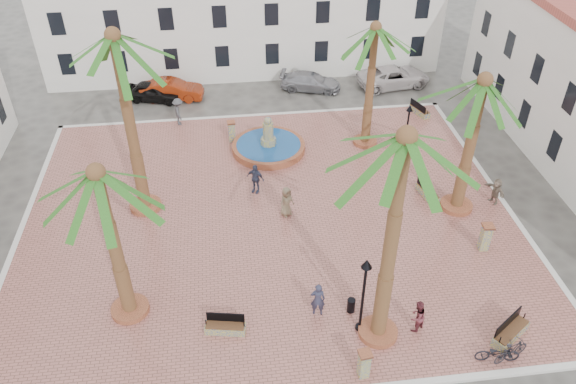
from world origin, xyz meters
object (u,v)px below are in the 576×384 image
at_px(palm_s, 403,162).
at_px(lamppost_s, 365,283).
at_px(car_red, 172,90).
at_px(car_black, 154,92).
at_px(fountain, 269,146).
at_px(bollard_e, 485,237).
at_px(bench_s, 225,327).
at_px(car_white, 394,77).
at_px(bench_se, 510,332).
at_px(bollard_n, 232,131).
at_px(bench_e, 427,192).
at_px(pedestrian_fountain_b, 255,178).
at_px(bicycle_a, 498,353).
at_px(pedestrian_east, 496,191).
at_px(bollard_se, 364,364).
at_px(palm_nw, 117,56).
at_px(bench_ne, 419,111).
at_px(cyclist_b, 417,316).
at_px(car_silver, 311,82).
at_px(cyclist_a, 318,299).
at_px(palm_ne, 375,41).
at_px(bicycle_b, 511,351).
at_px(pedestrian_fountain_a, 286,202).
at_px(lamppost_e, 408,123).
at_px(palm_e, 481,97).
at_px(pedestrian_north, 179,112).
at_px(litter_bin, 351,305).
at_px(palm_sw, 101,192).

relative_size(palm_s, lamppost_s, 2.50).
bearing_deg(car_red, car_black, 99.91).
height_order(fountain, bollard_e, fountain).
relative_size(bench_s, car_white, 0.33).
relative_size(bench_se, bollard_n, 1.40).
xyz_separation_m(fountain, lamppost_s, (2.49, -14.52, 2.43)).
bearing_deg(bench_e, pedestrian_fountain_b, 69.07).
relative_size(bicycle_a, pedestrian_east, 1.16).
height_order(bench_se, bollard_se, bollard_se).
distance_m(lamppost_s, bollard_se, 3.08).
distance_m(palm_nw, bench_ne, 21.59).
height_order(cyclist_b, car_silver, cyclist_b).
xyz_separation_m(bench_e, cyclist_a, (-7.51, -7.60, 0.62)).
distance_m(palm_ne, bench_e, 9.09).
relative_size(lamppost_s, bollard_se, 2.92).
bearing_deg(bench_ne, bicycle_a, 150.84).
height_order(fountain, bicycle_b, fountain).
distance_m(pedestrian_fountain_a, pedestrian_east, 11.50).
bearing_deg(palm_nw, pedestrian_east, -5.78).
height_order(lamppost_e, pedestrian_fountain_a, lamppost_e).
distance_m(cyclist_b, car_red, 25.40).
xyz_separation_m(palm_e, palm_ne, (-3.41, 7.11, 0.10)).
xyz_separation_m(lamppost_e, pedestrian_north, (-13.80, 5.78, -1.48)).
bearing_deg(bench_ne, cyclist_a, 129.19).
bearing_deg(litter_bin, palm_sw, 172.83).
bearing_deg(bench_se, pedestrian_fountain_a, 97.62).
distance_m(palm_nw, pedestrian_fountain_a, 11.04).
distance_m(bench_e, cyclist_b, 9.65).
bearing_deg(bicycle_b, lamppost_e, -18.60).
distance_m(bench_e, lamppost_e, 4.62).
bearing_deg(car_red, cyclist_b, -146.18).
distance_m(bollard_e, litter_bin, 8.05).
bearing_deg(palm_ne, bicycle_b, -83.39).
relative_size(bench_ne, bicycle_a, 1.01).
bearing_deg(pedestrian_east, fountain, -138.84).
bearing_deg(lamppost_s, palm_ne, 75.71).
xyz_separation_m(palm_nw, lamppost_s, (9.72, -9.62, -6.01)).
height_order(palm_sw, litter_bin, palm_sw).
relative_size(lamppost_e, bollard_n, 2.52).
bearing_deg(lamppost_e, bollard_se, -112.02).
height_order(bench_e, car_black, car_black).
height_order(bollard_e, pedestrian_fountain_b, pedestrian_fountain_b).
distance_m(lamppost_e, litter_bin, 13.26).
relative_size(bollard_e, pedestrian_north, 0.81).
relative_size(bench_ne, car_black, 0.44).
relative_size(palm_s, lamppost_e, 2.84).
bearing_deg(cyclist_a, bollard_n, -69.07).
bearing_deg(bollard_e, palm_sw, -173.59).
xyz_separation_m(lamppost_e, pedestrian_fountain_a, (-7.84, -4.70, -1.54)).
xyz_separation_m(palm_e, cyclist_b, (-4.78, -7.83, -5.88)).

